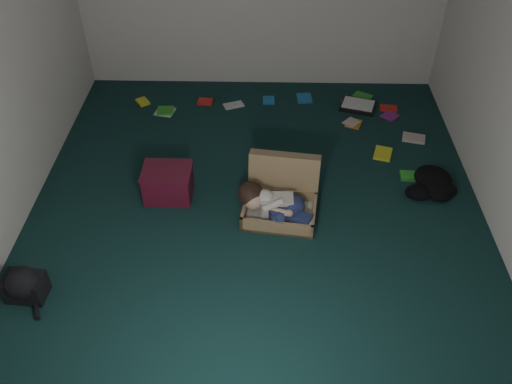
{
  "coord_description": "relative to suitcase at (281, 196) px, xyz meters",
  "views": [
    {
      "loc": [
        0.08,
        -3.49,
        3.28
      ],
      "look_at": [
        0.0,
        -0.15,
        0.35
      ],
      "focal_mm": 38.0,
      "sensor_mm": 36.0,
      "label": 1
    }
  ],
  "objects": [
    {
      "name": "book_scatter",
      "position": [
        0.33,
        1.48,
        -0.13
      ],
      "size": [
        3.12,
        1.65,
        0.02
      ],
      "color": "yellow",
      "rests_on": "floor"
    },
    {
      "name": "wall_front",
      "position": [
        -0.22,
        -2.29,
        1.16
      ],
      "size": [
        4.5,
        0.0,
        4.5
      ],
      "primitive_type": "plane",
      "rotation": [
        -1.57,
        0.0,
        0.0
      ],
      "color": "silver",
      "rests_on": "ground"
    },
    {
      "name": "maroon_bin",
      "position": [
        -1.01,
        0.14,
        0.01
      ],
      "size": [
        0.44,
        0.35,
        0.3
      ],
      "rotation": [
        0.0,
        0.0,
        -0.01
      ],
      "color": "#521023",
      "rests_on": "floor"
    },
    {
      "name": "floor",
      "position": [
        -0.22,
        -0.04,
        -0.14
      ],
      "size": [
        4.5,
        4.5,
        0.0
      ],
      "primitive_type": "plane",
      "color": "#0F2A29",
      "rests_on": "ground"
    },
    {
      "name": "backpack",
      "position": [
        -1.92,
        -1.02,
        -0.03
      ],
      "size": [
        0.39,
        0.32,
        0.22
      ],
      "primitive_type": null,
      "rotation": [
        0.0,
        0.0,
        -0.08
      ],
      "color": "black",
      "rests_on": "floor"
    },
    {
      "name": "suitcase",
      "position": [
        0.0,
        0.0,
        0.0
      ],
      "size": [
        0.7,
        0.68,
        0.46
      ],
      "rotation": [
        0.0,
        0.0,
        -0.13
      ],
      "color": "#9A7D54",
      "rests_on": "floor"
    },
    {
      "name": "paper_tray",
      "position": [
        0.88,
        1.67,
        -0.11
      ],
      "size": [
        0.44,
        0.38,
        0.05
      ],
      "rotation": [
        0.0,
        0.0,
        -0.29
      ],
      "color": "black",
      "rests_on": "floor"
    },
    {
      "name": "clothing_pile",
      "position": [
        1.41,
        0.29,
        -0.06
      ],
      "size": [
        0.53,
        0.46,
        0.15
      ],
      "primitive_type": null,
      "rotation": [
        0.0,
        0.0,
        -0.17
      ],
      "color": "black",
      "rests_on": "floor"
    },
    {
      "name": "person",
      "position": [
        -0.06,
        -0.15,
        0.04
      ],
      "size": [
        0.66,
        0.39,
        0.28
      ],
      "rotation": [
        0.0,
        0.0,
        -0.13
      ],
      "color": "beige",
      "rests_on": "suitcase"
    }
  ]
}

